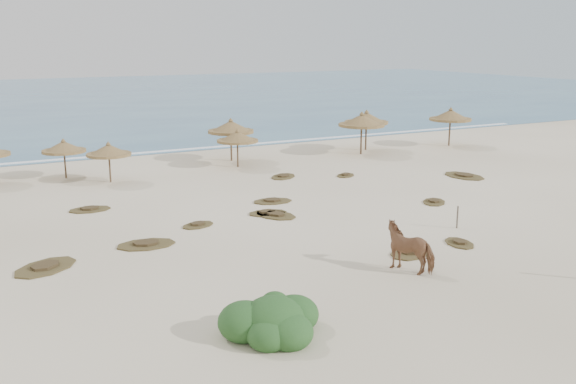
% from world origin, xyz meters
% --- Properties ---
extents(ground, '(160.00, 160.00, 0.00)m').
position_xyz_m(ground, '(0.00, 0.00, 0.00)').
color(ground, beige).
rests_on(ground, ground).
extents(ocean, '(200.00, 100.00, 0.01)m').
position_xyz_m(ocean, '(0.00, 75.00, 0.00)').
color(ocean, '#2D5D87').
rests_on(ocean, ground).
extents(foam_line, '(70.00, 0.60, 0.01)m').
position_xyz_m(foam_line, '(0.00, 26.00, 0.00)').
color(foam_line, white).
rests_on(foam_line, ground).
extents(palapa_1, '(3.29, 3.29, 2.44)m').
position_xyz_m(palapa_1, '(-7.86, 19.48, 1.89)').
color(palapa_1, brown).
rests_on(palapa_1, ground).
extents(palapa_2, '(3.29, 3.29, 2.43)m').
position_xyz_m(palapa_2, '(-5.70, 17.11, 1.88)').
color(palapa_2, brown).
rests_on(palapa_2, ground).
extents(palapa_3, '(3.07, 3.07, 2.54)m').
position_xyz_m(palapa_3, '(2.75, 17.89, 1.97)').
color(palapa_3, brown).
rests_on(palapa_3, ground).
extents(palapa_4, '(3.26, 3.26, 2.97)m').
position_xyz_m(palapa_4, '(3.25, 20.20, 2.31)').
color(palapa_4, brown).
rests_on(palapa_4, ground).
extents(palapa_5, '(3.56, 3.56, 3.07)m').
position_xyz_m(palapa_5, '(13.98, 19.58, 2.38)').
color(palapa_5, brown).
rests_on(palapa_5, ground).
extents(palapa_6, '(4.27, 4.27, 3.13)m').
position_xyz_m(palapa_6, '(12.64, 18.21, 2.43)').
color(palapa_6, brown).
rests_on(palapa_6, ground).
extents(palapa_7, '(3.40, 3.40, 3.05)m').
position_xyz_m(palapa_7, '(20.94, 18.20, 2.36)').
color(palapa_7, brown).
rests_on(palapa_7, ground).
extents(horse, '(1.78, 2.25, 1.73)m').
position_xyz_m(horse, '(0.80, -2.77, 0.87)').
color(horse, '#916141').
rests_on(horse, ground).
extents(fence_post_far, '(0.10, 0.10, 1.02)m').
position_xyz_m(fence_post_far, '(5.95, 0.49, 0.51)').
color(fence_post_far, brown).
rests_on(fence_post_far, ground).
extents(bush, '(3.03, 2.67, 1.36)m').
position_xyz_m(bush, '(-6.01, -5.29, 0.45)').
color(bush, '#2F6129').
rests_on(bush, ground).
extents(scrub_1, '(2.56, 1.81, 0.16)m').
position_xyz_m(scrub_1, '(-7.03, 4.46, 0.05)').
color(scrub_1, brown).
rests_on(scrub_1, ground).
extents(scrub_2, '(1.85, 1.52, 0.16)m').
position_xyz_m(scrub_2, '(-4.20, 6.14, 0.05)').
color(scrub_2, brown).
rests_on(scrub_2, ground).
extents(scrub_3, '(2.19, 2.60, 0.16)m').
position_xyz_m(scrub_3, '(-0.33, 6.05, 0.05)').
color(scrub_3, brown).
rests_on(scrub_3, ground).
extents(scrub_4, '(2.01, 2.03, 0.16)m').
position_xyz_m(scrub_4, '(8.05, 4.54, 0.05)').
color(scrub_4, brown).
rests_on(scrub_4, ground).
extents(scrub_5, '(1.97, 2.91, 0.16)m').
position_xyz_m(scrub_5, '(13.91, 8.76, 0.05)').
color(scrub_5, brown).
rests_on(scrub_5, ground).
extents(scrub_6, '(2.08, 1.40, 0.16)m').
position_xyz_m(scrub_6, '(-8.02, 11.18, 0.05)').
color(scrub_6, brown).
rests_on(scrub_6, ground).
extents(scrub_7, '(2.41, 2.32, 0.16)m').
position_xyz_m(scrub_7, '(3.97, 13.69, 0.05)').
color(scrub_7, brown).
rests_on(scrub_7, ground).
extents(scrub_9, '(2.53, 2.14, 0.16)m').
position_xyz_m(scrub_9, '(1.98, -1.34, 0.05)').
color(scrub_9, brown).
rests_on(scrub_9, ground).
extents(scrub_10, '(1.78, 1.66, 0.16)m').
position_xyz_m(scrub_10, '(7.54, 12.24, 0.05)').
color(scrub_10, brown).
rests_on(scrub_10, ground).
extents(scrub_11, '(2.05, 1.41, 0.16)m').
position_xyz_m(scrub_11, '(-5.78, -3.54, 0.05)').
color(scrub_11, brown).
rests_on(scrub_11, ground).
extents(scrub_12, '(1.43, 1.83, 0.16)m').
position_xyz_m(scrub_12, '(4.49, -1.31, 0.05)').
color(scrub_12, brown).
rests_on(scrub_12, ground).
extents(scrub_13, '(2.26, 1.67, 0.16)m').
position_xyz_m(scrub_13, '(0.71, 8.52, 0.05)').
color(scrub_13, brown).
rests_on(scrub_13, ground).
extents(scrub_14, '(2.06, 1.48, 0.16)m').
position_xyz_m(scrub_14, '(-0.51, 6.56, 0.05)').
color(scrub_14, brown).
rests_on(scrub_14, ground).
extents(scrub_15, '(3.06, 2.85, 0.16)m').
position_xyz_m(scrub_15, '(-11.05, 3.51, 0.05)').
color(scrub_15, brown).
rests_on(scrub_15, ground).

